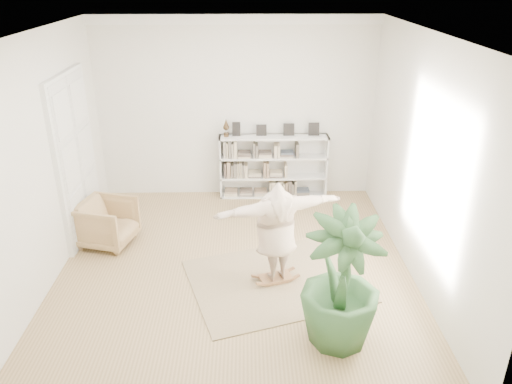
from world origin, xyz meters
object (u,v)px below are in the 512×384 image
bookshelf (273,167)px  rocker_board (276,278)px  armchair (107,223)px  person (276,229)px  houseplant (341,281)px

bookshelf → rocker_board: size_ratio=4.01×
armchair → person: bearing=-98.6°
armchair → person: 3.11m
bookshelf → person: 3.17m
person → houseplant: size_ratio=1.08×
rocker_board → person: (0.00, -0.00, 0.84)m
bookshelf → armchair: 3.53m
bookshelf → rocker_board: bookshelf is taller
armchair → rocker_board: 3.09m
houseplant → rocker_board: bearing=118.5°
bookshelf → armchair: size_ratio=2.53×
armchair → person: (2.82, -1.22, 0.51)m
bookshelf → houseplant: houseplant is taller
bookshelf → armchair: bookshelf is taller
rocker_board → houseplant: bearing=-79.4°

